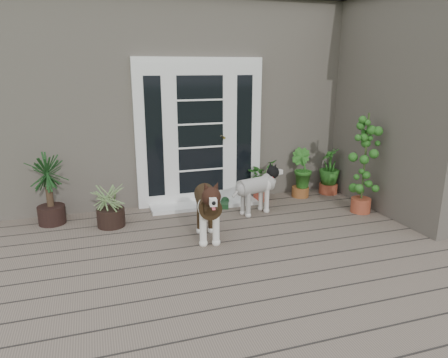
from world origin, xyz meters
name	(u,v)px	position (x,y,z in m)	size (l,w,h in m)	color
deck	(271,268)	(0.00, 0.40, 0.06)	(6.20, 4.60, 0.12)	#6B5B4C
house_main	(183,98)	(0.00, 4.65, 1.55)	(7.40, 4.00, 3.10)	#665E54
roof_main	(180,6)	(0.00, 4.65, 3.20)	(7.60, 4.20, 0.20)	#2D2826
house_wing	(429,109)	(2.90, 1.50, 1.55)	(1.60, 2.40, 3.10)	#665E54
door_unit	(200,133)	(-0.20, 2.60, 1.19)	(1.90, 0.14, 2.15)	white
door_step	(204,204)	(-0.20, 2.40, 0.14)	(1.60, 0.40, 0.05)	white
brindle_dog	(208,211)	(-0.48, 1.21, 0.47)	(0.36, 0.85, 0.70)	#3B2815
white_dog	(255,193)	(0.40, 1.88, 0.42)	(0.31, 0.72, 0.60)	silver
spider_plant	(110,203)	(-1.57, 2.00, 0.44)	(0.59, 0.59, 0.63)	#82985E
yucca	(49,189)	(-2.31, 2.33, 0.60)	(0.66, 0.66, 0.96)	black
herb_a	(261,183)	(0.72, 2.40, 0.40)	(0.44, 0.44, 0.56)	#195017
herb_b	(301,180)	(1.39, 2.38, 0.40)	(0.38, 0.38, 0.56)	#1E5418
herb_c	(329,175)	(1.91, 2.40, 0.43)	(0.39, 0.39, 0.61)	#1C6420
sapling	(365,162)	(1.86, 1.46, 0.85)	(0.43, 0.43, 1.47)	#215919
clog_left	(217,202)	(-0.01, 2.38, 0.17)	(0.14, 0.30, 0.09)	#15351B
clog_right	(225,203)	(0.09, 2.28, 0.17)	(0.15, 0.32, 0.10)	#16371B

